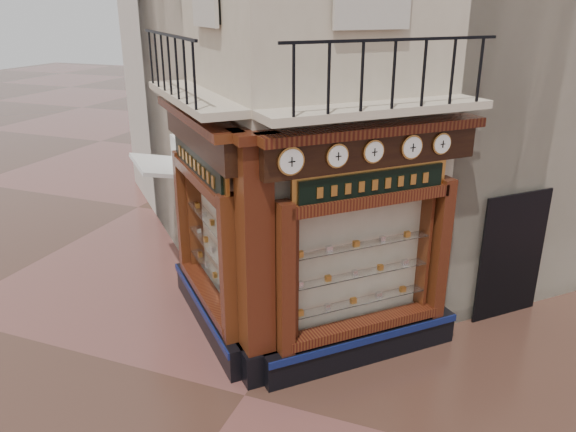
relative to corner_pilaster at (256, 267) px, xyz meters
The scene contains 15 objects.
ground 2.01m from the corner_pilaster, 90.00° to the right, with size 80.00×80.00×0.00m, color #452A20.
neighbour_left 9.21m from the corner_pilaster, 106.93° to the left, with size 8.00×8.00×11.00m, color beige.
neighbour_right 9.21m from the corner_pilaster, 73.07° to the left, with size 8.00×8.00×11.00m, color beige.
shopfront_left 1.77m from the corner_pilaster, 142.77° to the left, with size 2.86×2.86×3.98m.
shopfront_right 1.77m from the corner_pilaster, 37.23° to the left, with size 2.86×2.86×3.98m.
corner_pilaster is the anchor object (origin of this frame).
balcony 2.47m from the corner_pilaster, 90.00° to the left, with size 5.94×2.97×1.03m.
clock_a 1.77m from the corner_pilaster, ahead, with size 0.31×0.31×0.39m.
clock_b 2.04m from the corner_pilaster, 23.42° to the left, with size 0.28×0.28×0.35m.
clock_c 2.40m from the corner_pilaster, 30.60° to the left, with size 0.28×0.28×0.34m.
clock_d 2.89m from the corner_pilaster, 34.56° to the left, with size 0.29×0.29×0.37m.
clock_e 3.34m from the corner_pilaster, 36.50° to the left, with size 0.27×0.27×0.33m.
awning 4.59m from the corner_pilaster, 141.91° to the left, with size 1.65×0.99×0.08m, color silver, non-canonical shape.
signboard_left 2.12m from the corner_pilaster, 145.25° to the left, with size 2.16×2.16×0.58m.
signboard_right 2.12m from the corner_pilaster, 34.75° to the left, with size 1.89×1.89×0.51m.
Camera 1 is at (3.15, -6.31, 5.58)m, focal length 35.00 mm.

